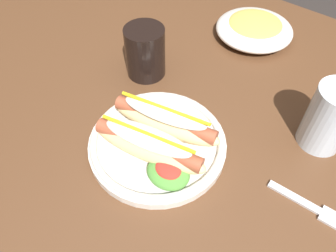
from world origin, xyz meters
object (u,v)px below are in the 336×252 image
at_px(water_cup, 330,118).
at_px(side_bowl, 254,28).
at_px(hot_dog_plate, 158,139).
at_px(fork, 312,207).
at_px(soda_cup, 145,52).

xyz_separation_m(water_cup, side_bowl, (-0.24, 0.20, -0.04)).
bearing_deg(water_cup, hot_dog_plate, -138.29).
bearing_deg(fork, hot_dog_plate, -169.29).
bearing_deg(fork, water_cup, 106.16).
bearing_deg(fork, side_bowl, 128.46).
relative_size(soda_cup, water_cup, 0.88).
bearing_deg(side_bowl, fork, -49.63).
xyz_separation_m(hot_dog_plate, fork, (0.26, 0.06, -0.02)).
bearing_deg(side_bowl, soda_cup, -115.19).
relative_size(water_cup, side_bowl, 0.68).
bearing_deg(water_cup, soda_cup, -172.41).
bearing_deg(hot_dog_plate, soda_cup, 135.91).
relative_size(hot_dog_plate, soda_cup, 2.25).
distance_m(water_cup, side_bowl, 0.32).
relative_size(fork, side_bowl, 0.67).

